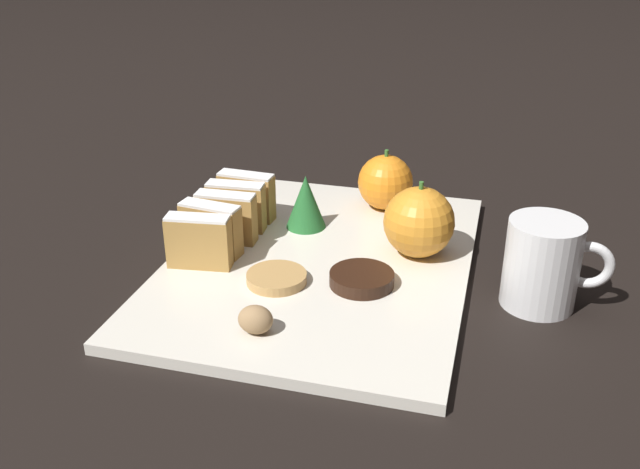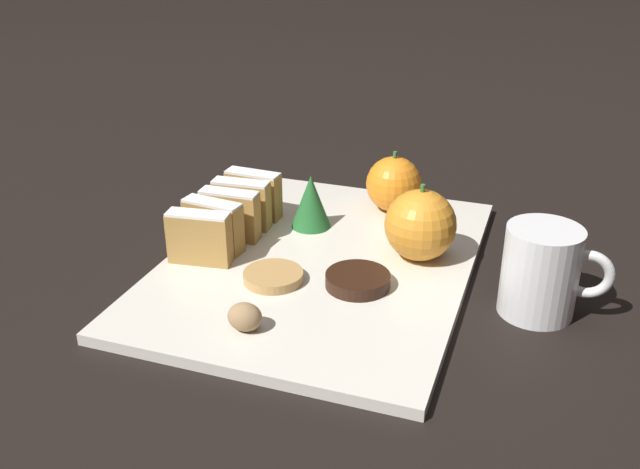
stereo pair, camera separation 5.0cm
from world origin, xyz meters
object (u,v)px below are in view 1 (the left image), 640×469
at_px(orange_near, 385,182).
at_px(coffee_mug, 544,264).
at_px(walnut, 256,320).
at_px(orange_far, 419,222).
at_px(chocolate_cookie, 362,279).

bearing_deg(orange_near, coffee_mug, -42.27).
bearing_deg(orange_near, walnut, -101.03).
distance_m(orange_far, chocolate_cookie, 0.10).
bearing_deg(coffee_mug, orange_near, 137.73).
relative_size(orange_far, chocolate_cookie, 1.29).
bearing_deg(chocolate_cookie, orange_near, 93.94).
distance_m(orange_far, walnut, 0.23).
relative_size(orange_near, walnut, 2.36).
distance_m(orange_near, walnut, 0.32).
relative_size(walnut, chocolate_cookie, 0.49).
bearing_deg(chocolate_cookie, orange_far, 61.80).
xyz_separation_m(orange_far, coffee_mug, (0.13, -0.06, -0.01)).
bearing_deg(orange_near, orange_far, -63.58).
xyz_separation_m(orange_near, chocolate_cookie, (0.01, -0.20, -0.03)).
height_order(orange_near, walnut, orange_near).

